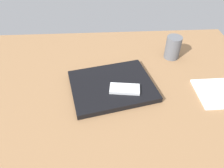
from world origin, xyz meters
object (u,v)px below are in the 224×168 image
(laptop_closed, at_px, (112,86))
(cell_phone_on_laptop, at_px, (125,89))
(pen_cup, at_px, (173,47))
(notepad, at_px, (218,93))

(laptop_closed, relative_size, cell_phone_on_laptop, 2.65)
(pen_cup, relative_size, notepad, 0.66)
(cell_phone_on_laptop, bearing_deg, notepad, 176.92)
(cell_phone_on_laptop, xyz_separation_m, notepad, (-0.35, 0.02, -0.02))
(cell_phone_on_laptop, distance_m, pen_cup, 0.33)
(laptop_closed, distance_m, pen_cup, 0.35)
(cell_phone_on_laptop, xyz_separation_m, pen_cup, (-0.24, -0.23, 0.02))
(laptop_closed, distance_m, notepad, 0.40)
(notepad, bearing_deg, laptop_closed, -8.78)
(laptop_closed, height_order, notepad, laptop_closed)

